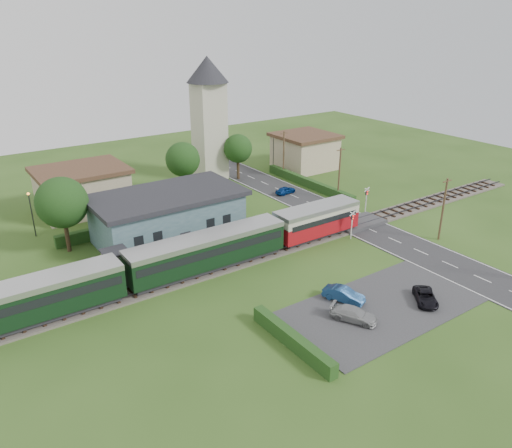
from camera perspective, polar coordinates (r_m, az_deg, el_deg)
ground at (r=52.16m, az=5.44°, el=-3.18°), size 120.00×120.00×0.00m
railway_track at (r=53.50m, az=4.08°, el=-2.31°), size 76.00×3.20×0.49m
road at (r=58.58m, az=13.00°, el=-0.67°), size 6.00×70.00×0.05m
car_park at (r=43.79m, az=14.08°, el=-9.19°), size 17.00×9.00×0.08m
crossing_deck at (r=59.74m, az=11.63°, el=0.13°), size 6.20×3.40×0.45m
platform at (r=50.96m, az=-7.05°, el=-3.63°), size 30.00×3.00×0.45m
equipment_hut at (r=47.60m, az=-15.68°, el=-4.30°), size 2.30×2.30×2.55m
station_building at (r=54.76m, az=-10.02°, el=0.93°), size 16.00×9.00×5.30m
train at (r=46.20m, az=-8.99°, el=-3.94°), size 43.20×2.90×3.40m
church_tower at (r=73.98m, az=-5.44°, el=12.91°), size 6.00×6.00×17.60m
house_west at (r=65.71m, az=-19.23°, el=3.78°), size 10.80×8.80×5.50m
house_east at (r=80.70m, az=5.60°, el=8.32°), size 8.80×8.80×5.50m
hedge_carpark at (r=37.82m, az=4.20°, el=-13.08°), size 0.80×9.00×1.20m
hedge_roadside at (r=71.84m, az=6.05°, el=4.67°), size 0.80×18.00×1.20m
hedge_station at (r=59.38m, az=-11.75°, el=0.42°), size 22.00×0.80×1.30m
tree_a at (r=53.64m, az=-21.30°, el=2.28°), size 5.20×5.20×8.00m
tree_b at (r=67.60m, az=-8.37°, el=7.31°), size 4.60×4.60×7.34m
tree_c at (r=74.11m, az=-2.08°, el=8.60°), size 4.20×4.20×6.78m
utility_pole_b at (r=56.99m, az=20.60°, el=1.66°), size 1.40×0.22×7.00m
utility_pole_c at (r=66.73m, az=9.50°, el=5.79°), size 1.40×0.22×7.00m
utility_pole_d at (r=75.45m, az=3.18°, el=8.03°), size 1.40×0.22×7.00m
crossing_signal_near at (r=55.06m, az=10.93°, el=0.37°), size 0.84×0.28×3.28m
crossing_signal_far at (r=63.07m, az=12.51°, el=3.14°), size 0.84×0.28×3.28m
streetlamp_west at (r=59.64m, az=-24.29°, el=1.39°), size 0.30×0.30×5.15m
streetlamp_east at (r=80.51m, az=2.01°, el=8.56°), size 0.30×0.30×5.15m
car_on_road at (r=68.73m, az=3.39°, el=3.89°), size 3.16×1.59×1.03m
car_park_blue at (r=43.64m, az=9.99°, el=-7.96°), size 2.55×3.82×1.19m
car_park_silver at (r=41.25m, az=11.12°, el=-10.08°), size 3.20×4.10×1.11m
car_park_dark at (r=45.25m, az=18.81°, el=-7.89°), size 3.48×3.73×0.97m
pedestrian_near at (r=54.10m, az=0.90°, el=-0.42°), size 0.72×0.48×1.98m
pedestrian_far at (r=48.05m, az=-13.82°, el=-4.46°), size 0.82×0.94×1.65m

